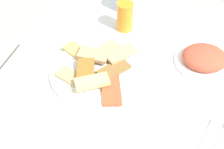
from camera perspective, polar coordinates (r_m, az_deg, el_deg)
name	(u,v)px	position (r m, az deg, el deg)	size (l,w,h in m)	color
dining_table	(122,99)	(1.17, 1.87, -4.36)	(1.09, 0.89, 0.72)	white
pide_platter	(97,70)	(1.14, -2.76, 0.78)	(0.33, 0.33, 0.04)	white
salad_plate_greens	(204,59)	(1.22, 16.08, 2.74)	(0.21, 0.21, 0.06)	white
soda_can	(125,16)	(1.30, 2.32, 10.28)	(0.07, 0.07, 0.12)	orange
paper_napkin	(212,142)	(1.02, 17.34, -11.46)	(0.12, 0.12, 0.00)	white
fork	(206,140)	(1.02, 16.39, -11.12)	(0.17, 0.02, 0.01)	silver
spoon	(218,144)	(1.02, 18.39, -11.57)	(0.18, 0.01, 0.01)	silver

